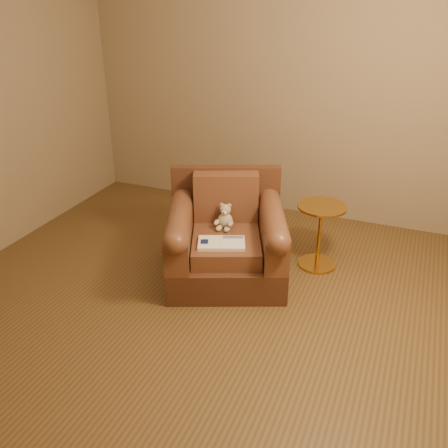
% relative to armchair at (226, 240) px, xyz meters
% --- Properties ---
extents(floor, '(4.00, 4.00, 0.00)m').
position_rel_armchair_xyz_m(floor, '(-0.03, -0.55, -0.32)').
color(floor, brown).
rests_on(floor, ground).
extents(room, '(4.02, 4.02, 2.71)m').
position_rel_armchair_xyz_m(room, '(-0.03, -0.55, 1.40)').
color(room, '#8B7355').
rests_on(room, ground).
extents(armchair, '(1.17, 1.14, 0.82)m').
position_rel_armchair_xyz_m(armchair, '(0.00, 0.00, 0.00)').
color(armchair, '#482718').
rests_on(armchair, floor).
extents(teddy_bear, '(0.15, 0.17, 0.21)m').
position_rel_armchair_xyz_m(teddy_bear, '(-0.04, 0.07, 0.15)').
color(teddy_bear, tan).
rests_on(teddy_bear, armchair).
extents(guidebook, '(0.41, 0.33, 0.03)m').
position_rel_armchair_xyz_m(guidebook, '(0.05, -0.22, 0.09)').
color(guidebook, beige).
rests_on(guidebook, armchair).
extents(side_table, '(0.40, 0.40, 0.56)m').
position_rel_armchair_xyz_m(side_table, '(0.67, 0.42, -0.02)').
color(side_table, gold).
rests_on(side_table, floor).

